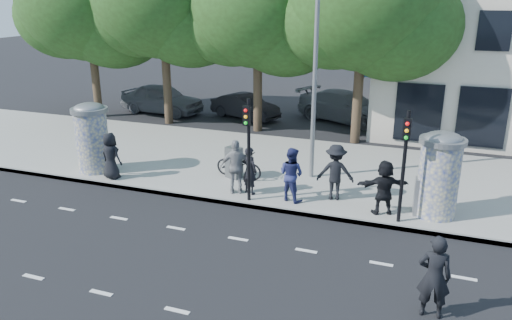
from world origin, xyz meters
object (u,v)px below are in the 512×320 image
at_px(bicycle, 239,165).
at_px(car_left, 162,99).
at_px(traffic_pole_far, 405,156).
at_px(ped_a, 111,156).
at_px(cabinet_right, 424,197).
at_px(ad_column_right, 439,173).
at_px(car_mid, 245,106).
at_px(ped_c, 291,174).
at_px(man_road, 434,277).
at_px(traffic_pole_near, 248,140).
at_px(ped_f, 384,187).
at_px(car_right, 346,107).
at_px(ped_d, 335,172).
at_px(cabinet_left, 234,162).
at_px(ped_b, 250,170).
at_px(ped_e, 236,167).
at_px(ad_column_left, 92,136).
at_px(street_lamp, 315,50).

distance_m(bicycle, car_left, 12.15).
xyz_separation_m(traffic_pole_far, ped_a, (-10.27, 0.23, -1.22)).
bearing_deg(cabinet_right, ad_column_right, 13.14).
bearing_deg(ped_a, car_mid, -85.11).
height_order(ped_c, man_road, ped_c).
bearing_deg(traffic_pole_near, cabinet_right, 8.27).
bearing_deg(cabinet_right, ped_f, -169.84).
distance_m(ped_f, car_right, 12.35).
xyz_separation_m(ped_a, ped_d, (8.10, 0.88, 0.07)).
distance_m(cabinet_left, car_mid, 9.89).
height_order(ped_b, cabinet_left, ped_b).
bearing_deg(car_mid, car_right, -59.16).
bearing_deg(ped_e, ped_c, 158.95).
relative_size(traffic_pole_far, man_road, 1.78).
distance_m(man_road, car_mid, 18.55).
relative_size(ped_b, cabinet_left, 1.42).
bearing_deg(traffic_pole_near, ped_f, 6.39).
bearing_deg(car_right, man_road, -141.22).
relative_size(traffic_pole_near, ped_b, 2.05).
height_order(cabinet_left, car_left, car_left).
relative_size(ped_f, cabinet_left, 1.48).
bearing_deg(cabinet_left, car_right, 98.05).
relative_size(ped_b, car_left, 0.34).
relative_size(ped_b, man_road, 0.86).
xyz_separation_m(traffic_pole_far, ped_e, (-5.41, 0.47, -1.14)).
distance_m(ped_d, cabinet_left, 3.98).
height_order(ped_b, car_right, ped_b).
bearing_deg(ped_b, traffic_pole_near, 127.91).
height_order(ped_c, car_mid, ped_c).
relative_size(ped_e, car_mid, 0.47).
bearing_deg(ad_column_left, traffic_pole_far, -3.55).
height_order(ped_d, car_mid, ped_d).
bearing_deg(traffic_pole_near, car_right, 85.55).
bearing_deg(ad_column_left, bicycle, 12.30).
height_order(ped_c, bicycle, ped_c).
bearing_deg(cabinet_right, ped_b, 177.29).
bearing_deg(ped_d, ped_f, 149.18).
bearing_deg(traffic_pole_far, ped_e, 175.03).
distance_m(ad_column_right, ped_f, 1.67).
height_order(ad_column_left, ped_f, ad_column_left).
xyz_separation_m(street_lamp, ped_b, (-1.58, -2.25, -3.82)).
xyz_separation_m(traffic_pole_far, street_lamp, (-3.40, 2.84, 2.56)).
bearing_deg(car_mid, ped_e, -141.77).
xyz_separation_m(ped_b, car_mid, (-4.29, 10.60, -0.31)).
relative_size(ped_e, ped_f, 1.09).
xyz_separation_m(ped_c, bicycle, (-2.41, 1.38, -0.41)).
height_order(ped_e, car_left, ped_e).
distance_m(ped_c, man_road, 6.58).
bearing_deg(ped_c, man_road, 153.53).
distance_m(ped_e, car_left, 13.54).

